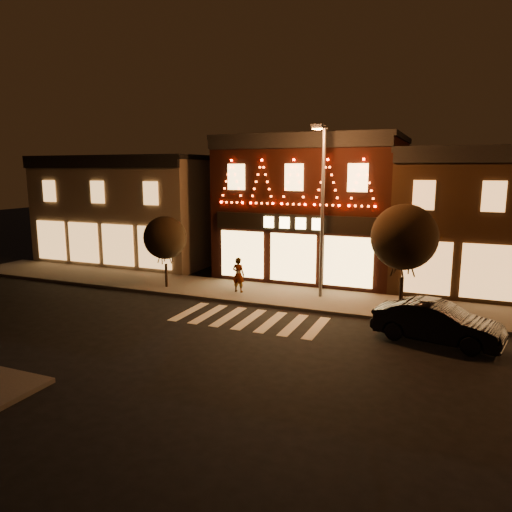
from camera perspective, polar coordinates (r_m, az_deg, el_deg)
The scene contains 10 objects.
ground at distance 17.50m, azimuth -6.07°, elevation -11.23°, with size 120.00×120.00×0.00m, color black.
sidewalk_far at distance 23.87m, azimuth 7.48°, elevation -5.18°, with size 44.00×4.00×0.15m, color #47423D.
building_left at distance 35.24m, azimuth -13.96°, elevation 5.51°, with size 12.20×8.28×7.30m.
building_pulp at distance 29.40m, azimuth 6.95°, elevation 5.84°, with size 10.20×8.34×8.30m.
building_right_a at distance 28.42m, azimuth 25.76°, elevation 3.93°, with size 9.20×8.28×7.50m.
streetlamp_mid at distance 23.20m, azimuth 7.84°, elevation 6.73°, with size 0.54×1.90×8.27m.
tree_left at distance 25.89m, azimuth -10.79°, elevation 2.16°, with size 2.29×2.29×3.82m.
tree_right at distance 21.70m, azimuth 17.26°, elevation 2.17°, with size 2.87×2.87×4.80m.
dark_sedan at distance 19.25m, azimuth 20.81°, elevation -7.44°, with size 1.61×4.63×1.52m, color black.
pedestrian at distance 24.65m, azimuth -2.11°, elevation -2.25°, with size 0.66×0.43×1.82m, color gray.
Camera 1 is at (7.88, -14.26, 6.39)m, focal length 33.54 mm.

